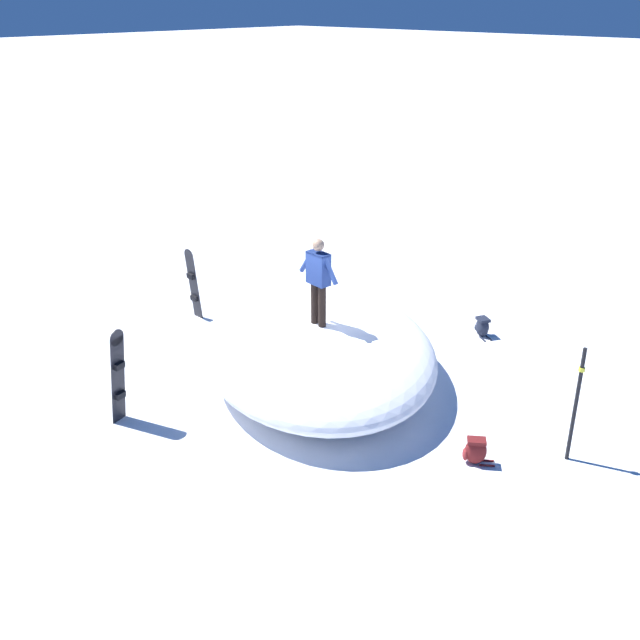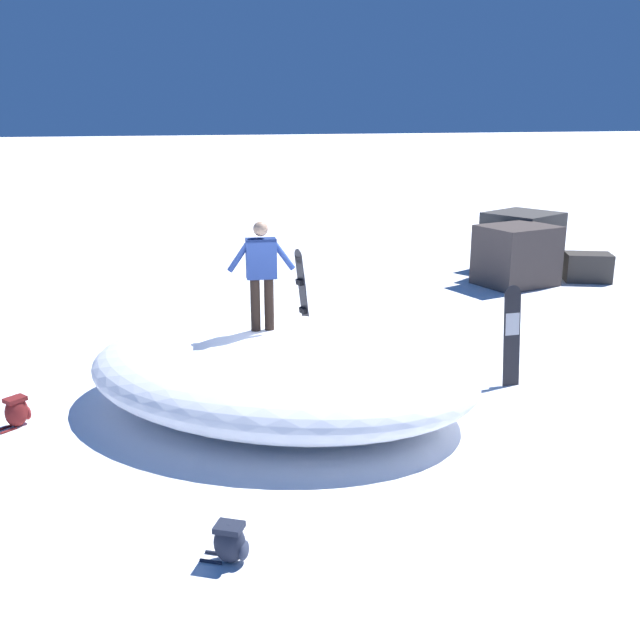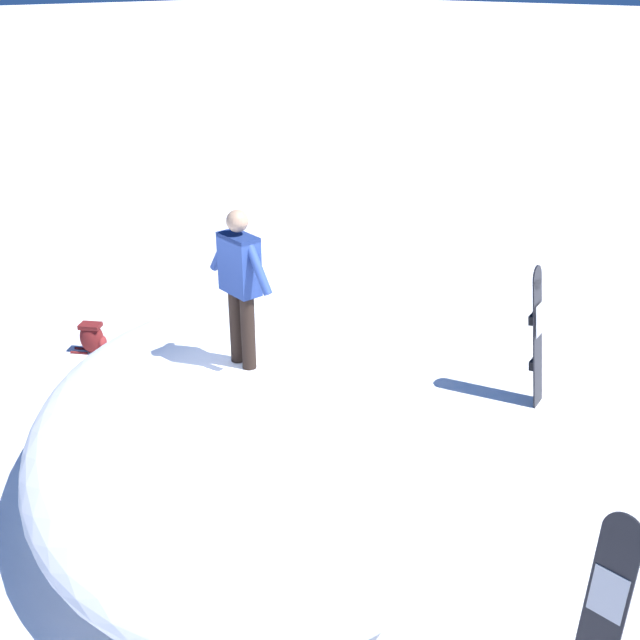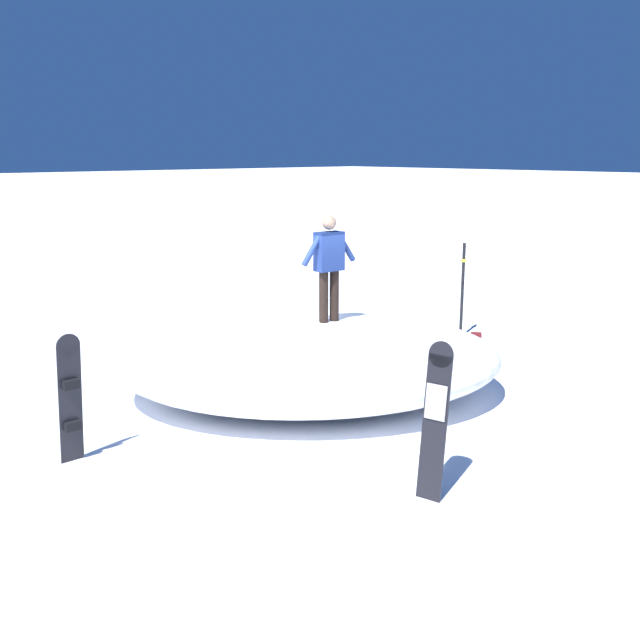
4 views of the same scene
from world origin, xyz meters
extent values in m
plane|color=white|center=(0.00, 0.00, 0.00)|extent=(240.00, 240.00, 0.00)
ellipsoid|color=white|center=(-0.07, 0.33, 0.59)|extent=(7.25, 6.90, 1.18)
cylinder|color=black|center=(-0.18, 0.50, 1.57)|extent=(0.14, 0.14, 0.78)
cylinder|color=black|center=(-0.38, 0.52, 1.57)|extent=(0.14, 0.14, 0.78)
cube|color=navy|center=(-0.28, 0.51, 2.25)|extent=(0.45, 0.26, 0.58)
sphere|color=tan|center=(-0.28, 0.51, 2.67)|extent=(0.21, 0.21, 0.21)
cylinder|color=navy|center=(0.03, 0.48, 2.30)|extent=(0.38, 0.12, 0.48)
cylinder|color=navy|center=(-0.58, 0.54, 2.30)|extent=(0.38, 0.12, 0.48)
cube|color=black|center=(3.72, 0.26, 0.74)|extent=(0.29, 0.16, 1.49)
cylinder|color=black|center=(3.72, 0.33, 1.49)|extent=(0.29, 0.05, 0.29)
cube|color=#B2B2B7|center=(3.72, 0.27, 1.01)|extent=(0.24, 0.04, 0.36)
cube|color=black|center=(3.72, 0.33, 1.01)|extent=(0.19, 0.08, 0.12)
cube|color=black|center=(3.72, 0.28, 0.48)|extent=(0.19, 0.08, 0.12)
cube|color=black|center=(1.19, 3.76, 0.80)|extent=(0.27, 0.33, 1.60)
cylinder|color=black|center=(1.10, 3.74, 1.60)|extent=(0.11, 0.29, 0.29)
cube|color=#B2B2B7|center=(1.18, 3.76, 1.09)|extent=(0.11, 0.25, 0.38)
cube|color=black|center=(1.12, 3.74, 1.09)|extent=(0.12, 0.20, 0.12)
cube|color=black|center=(1.19, 3.76, 0.51)|extent=(0.12, 0.20, 0.12)
ellipsoid|color=#1E2333|center=(-1.43, -3.30, 0.21)|extent=(0.41, 0.39, 0.41)
ellipsoid|color=#2B3144|center=(-1.30, -3.37, 0.14)|extent=(0.18, 0.22, 0.20)
cube|color=#1E2333|center=(-1.43, -3.30, 0.38)|extent=(0.34, 0.33, 0.06)
cylinder|color=#1E2333|center=(-1.54, -3.15, 0.01)|extent=(0.21, 0.14, 0.04)
cylinder|color=#1E2333|center=(-1.62, -3.28, 0.01)|extent=(0.21, 0.14, 0.04)
ellipsoid|color=maroon|center=(-3.78, 0.71, 0.22)|extent=(0.41, 0.39, 0.44)
ellipsoid|color=maroon|center=(-3.66, 0.80, 0.15)|extent=(0.18, 0.20, 0.21)
cube|color=maroon|center=(-3.78, 0.71, 0.40)|extent=(0.34, 0.32, 0.06)
cylinder|color=maroon|center=(-3.96, 0.66, 0.01)|extent=(0.21, 0.17, 0.04)
cylinder|color=maroon|center=(-3.89, 0.55, 0.01)|extent=(0.21, 0.17, 0.04)
cylinder|color=black|center=(-4.76, -0.37, 0.96)|extent=(0.06, 0.06, 1.92)
cylinder|color=yellow|center=(-4.76, -0.37, 1.58)|extent=(0.10, 0.10, 0.06)
camera|label=1|loc=(-8.31, 9.02, 6.58)|focal=40.32mm
camera|label=2|loc=(-2.32, -9.58, 4.30)|focal=41.03mm
camera|label=3|loc=(5.10, -3.86, 4.78)|focal=43.36mm
camera|label=4|loc=(7.08, 8.41, 3.71)|focal=41.10mm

